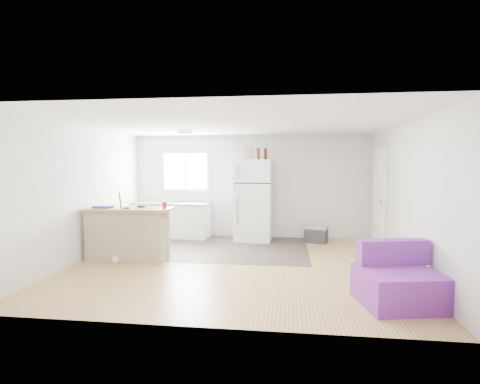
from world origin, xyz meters
name	(u,v)px	position (x,y,z in m)	size (l,w,h in m)	color
room	(235,195)	(0.00, 0.00, 1.20)	(5.51, 5.01, 2.41)	olive
vinyl_zone	(209,247)	(-0.73, 1.25, 0.00)	(4.05, 2.50, 0.00)	#38312A
window	(186,171)	(-1.55, 2.49, 1.55)	(1.18, 0.06, 0.98)	white
interior_door	(379,199)	(2.72, 1.55, 1.02)	(0.11, 0.92, 2.10)	white
ceiling_fixture	(185,133)	(-1.20, 1.20, 2.36)	(0.30, 0.30, 0.07)	white
kitchen_cabinets	(171,220)	(-1.83, 2.21, 0.42)	(1.87, 0.70, 1.08)	white
peninsula	(128,234)	(-1.96, 0.09, 0.48)	(1.54, 0.59, 0.94)	tan
refrigerator	(254,200)	(0.13, 2.10, 0.91)	(0.84, 0.80, 1.82)	white
cooler	(316,234)	(1.51, 2.01, 0.19)	(0.57, 0.47, 0.37)	#2A2A2C
purple_seat	(398,282)	(2.25, -1.52, 0.27)	(1.06, 1.02, 0.75)	purple
cleaner_jug	(137,253)	(-1.78, 0.04, 0.13)	(0.15, 0.11, 0.30)	white
mop	(118,250)	(-2.04, -0.16, 0.23)	(0.21, 0.35, 1.26)	green
red_cup	(165,205)	(-1.29, 0.14, 1.00)	(0.08, 0.08, 0.12)	red
blue_tray	(103,207)	(-2.39, 0.02, 0.96)	(0.30, 0.22, 0.04)	#131FB3
tool_a	(141,207)	(-1.74, 0.18, 0.96)	(0.14, 0.05, 0.03)	black
tool_b	(127,208)	(-1.92, -0.04, 0.96)	(0.10, 0.04, 0.03)	black
cardboard_box	(249,153)	(0.01, 2.09, 1.97)	(0.20, 0.10, 0.30)	tan
bottle_left	(258,154)	(0.23, 2.02, 1.95)	(0.07, 0.07, 0.25)	#3C150B
bottle_right	(266,154)	(0.39, 2.08, 1.95)	(0.07, 0.07, 0.25)	#3C150B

